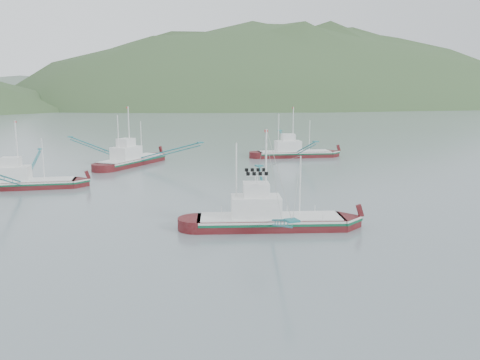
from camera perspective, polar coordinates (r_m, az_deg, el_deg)
name	(u,v)px	position (r m, az deg, el deg)	size (l,w,h in m)	color
ground	(266,226)	(42.26, 3.13, -5.61)	(1200.00, 1200.00, 0.00)	slate
main_boat	(269,208)	(41.09, 3.58, -3.37)	(13.25, 22.51, 9.42)	#480C0E
bg_boat_left	(22,176)	(64.82, -25.06, 0.42)	(12.93, 22.49, 9.19)	#480C0E
bg_boat_far	(131,152)	(80.74, -13.11, 3.38)	(21.64, 21.83, 10.57)	#480C0E
bg_boat_right	(294,147)	(89.55, 6.64, 3.97)	(14.43, 24.84, 10.22)	#480C0E
headland_right	(293,106)	(533.15, 6.49, 8.93)	(684.00, 432.00, 306.00)	#314C27
ridge_distant	(87,105)	(598.64, -18.13, 8.63)	(960.00, 400.00, 240.00)	slate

